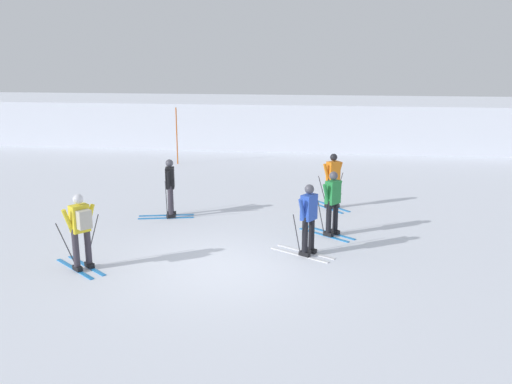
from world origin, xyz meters
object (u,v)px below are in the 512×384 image
Objects in this scene: skier_blue at (308,218)px; skier_orange at (333,179)px; skier_black at (170,186)px; skier_yellow at (81,228)px; skier_green at (332,202)px; trail_marker_pole at (177,136)px.

skier_orange is at bearing 82.71° from skier_blue.
skier_orange is 1.00× the size of skier_black.
skier_blue is 4.87m from skier_black.
skier_yellow is at bearing -161.40° from skier_blue.
skier_blue is at bearing -109.45° from skier_green.
skier_yellow is at bearing -132.40° from skier_orange.
skier_black and skier_yellow have the same top height.
skier_yellow is 12.32m from trail_marker_pole.
skier_blue is at bearing -32.28° from skier_black.
skier_black is 1.00× the size of skier_yellow.
skier_black is (-4.12, 2.60, 0.00)m from skier_blue.
skier_black is at bearing 147.72° from skier_blue.
skier_black is at bearing 80.69° from skier_yellow.
trail_marker_pole is (-6.79, 9.08, 0.32)m from skier_green.
skier_yellow is (-4.81, -1.62, 0.04)m from skier_blue.
trail_marker_pole is at bearing 136.78° from skier_orange.
skier_green is 0.69× the size of trail_marker_pole.
skier_blue is 0.69× the size of trail_marker_pole.
skier_blue is at bearing 18.60° from skier_yellow.
trail_marker_pole is (-2.13, 8.02, 0.32)m from skier_black.
trail_marker_pole is at bearing 104.86° from skier_black.
skier_blue is 12.32m from trail_marker_pole.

